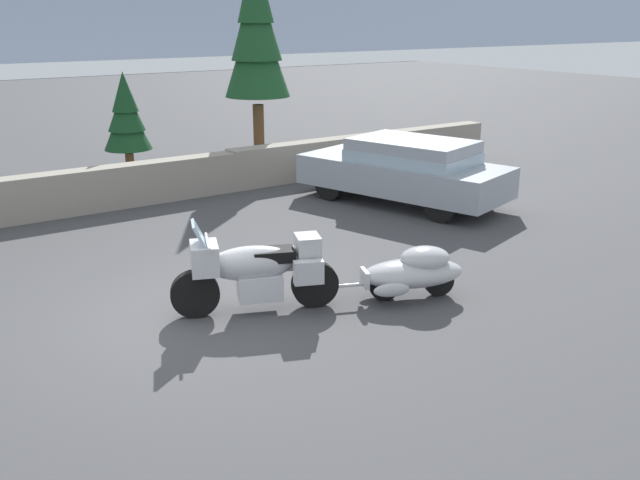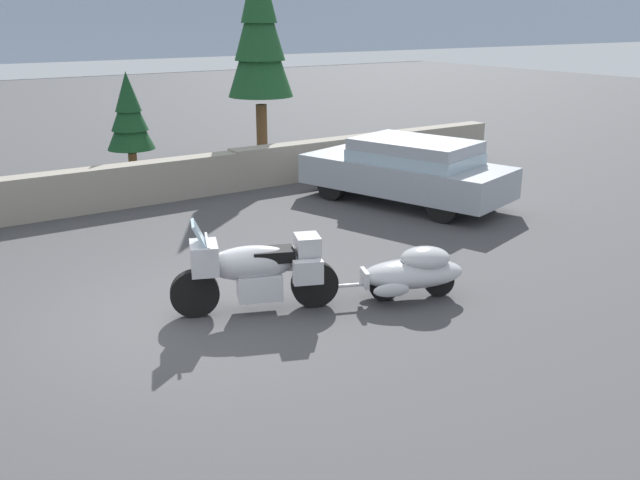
% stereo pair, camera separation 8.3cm
% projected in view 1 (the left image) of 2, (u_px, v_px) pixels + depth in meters
% --- Properties ---
extents(ground_plane, '(80.00, 80.00, 0.00)m').
position_uv_depth(ground_plane, '(177.00, 321.00, 9.33)').
color(ground_plane, '#424244').
extents(stone_guard_wall, '(24.00, 0.51, 0.94)m').
position_uv_depth(stone_guard_wall, '(60.00, 193.00, 14.10)').
color(stone_guard_wall, gray).
rests_on(stone_guard_wall, ground).
extents(touring_motorcycle, '(2.20, 1.24, 1.33)m').
position_uv_depth(touring_motorcycle, '(255.00, 269.00, 9.44)').
color(touring_motorcycle, black).
rests_on(touring_motorcycle, ground).
extents(car_shaped_trailer, '(2.18, 1.21, 0.76)m').
position_uv_depth(car_shaped_trailer, '(413.00, 271.00, 9.97)').
color(car_shaped_trailer, black).
rests_on(car_shaped_trailer, ground).
extents(sedan_at_right_edge, '(3.05, 4.84, 1.41)m').
position_uv_depth(sedan_at_right_edge, '(406.00, 168.00, 14.91)').
color(sedan_at_right_edge, black).
rests_on(sedan_at_right_edge, ground).
extents(pine_tree_tall, '(1.72, 1.72, 5.64)m').
position_uv_depth(pine_tree_tall, '(256.00, 30.00, 18.00)').
color(pine_tree_tall, brown).
rests_on(pine_tree_tall, ground).
extents(pine_tree_secondary, '(1.11, 1.11, 2.68)m').
position_uv_depth(pine_tree_secondary, '(126.00, 115.00, 16.26)').
color(pine_tree_secondary, brown).
rests_on(pine_tree_secondary, ground).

